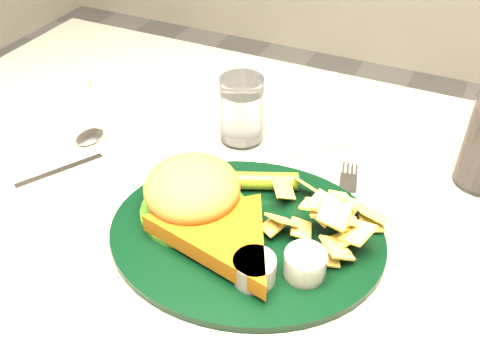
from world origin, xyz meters
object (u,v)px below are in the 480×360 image
at_px(table, 240,358).
at_px(fork_napkin, 326,218).
at_px(water_glass, 242,110).
at_px(dinner_plate, 247,214).

bearing_deg(table, fork_napkin, 2.17).
bearing_deg(fork_napkin, water_glass, 131.52).
xyz_separation_m(dinner_plate, fork_napkin, (0.08, 0.07, -0.03)).
relative_size(table, water_glass, 11.67).
distance_m(table, fork_napkin, 0.40).
xyz_separation_m(table, dinner_plate, (0.04, -0.06, 0.41)).
xyz_separation_m(water_glass, fork_napkin, (0.17, -0.12, -0.05)).
distance_m(table, water_glass, 0.45).
height_order(dinner_plate, fork_napkin, dinner_plate).
bearing_deg(dinner_plate, table, 108.20).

